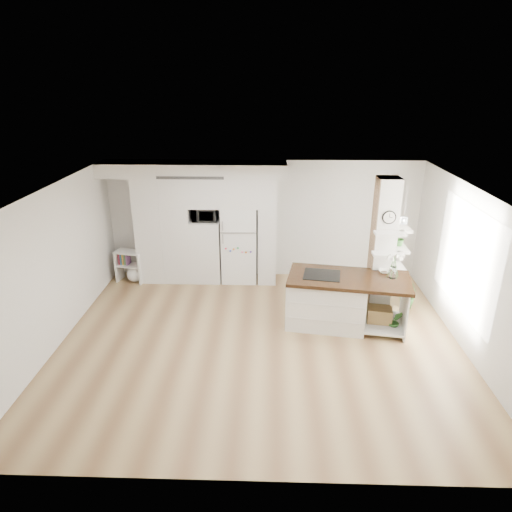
{
  "coord_description": "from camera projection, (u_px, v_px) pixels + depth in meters",
  "views": [
    {
      "loc": [
        0.16,
        -6.96,
        4.35
      ],
      "look_at": [
        -0.09,
        0.9,
        1.28
      ],
      "focal_mm": 32.0,
      "sensor_mm": 36.0,
      "label": 1
    }
  ],
  "objects": [
    {
      "name": "decor_bowl",
      "position": [
        384.0,
        271.0,
        8.48
      ],
      "size": [
        0.22,
        0.22,
        0.05
      ],
      "primitive_type": "imported",
      "color": "white",
      "rests_on": "column"
    },
    {
      "name": "pendant_light",
      "position": [
        365.0,
        226.0,
        7.39
      ],
      "size": [
        0.12,
        0.12,
        0.1
      ],
      "primitive_type": "cylinder",
      "color": "white",
      "rests_on": "room"
    },
    {
      "name": "refrigerator",
      "position": [
        239.0,
        244.0,
        10.27
      ],
      "size": [
        0.78,
        0.69,
        1.75
      ],
      "color": "white",
      "rests_on": "floor"
    },
    {
      "name": "floor_plant_b",
      "position": [
        407.0,
        296.0,
        9.18
      ],
      "size": [
        0.36,
        0.36,
        0.53
      ],
      "primitive_type": "imported",
      "rotation": [
        0.0,
        0.0,
        0.27
      ],
      "color": "#2F6628",
      "rests_on": "floor"
    },
    {
      "name": "shelf_plant",
      "position": [
        400.0,
        238.0,
        8.65
      ],
      "size": [
        0.27,
        0.23,
        0.3
      ],
      "primitive_type": "imported",
      "color": "#2F6628",
      "rests_on": "column"
    },
    {
      "name": "window",
      "position": [
        466.0,
        259.0,
        7.7
      ],
      "size": [
        0.0,
        2.4,
        2.4
      ],
      "primitive_type": "plane",
      "rotation": [
        1.57,
        0.0,
        -1.57
      ],
      "color": "white",
      "rests_on": "room"
    },
    {
      "name": "kitchen_island",
      "position": [
        333.0,
        299.0,
        8.49
      ],
      "size": [
        2.32,
        1.37,
        1.55
      ],
      "rotation": [
        0.0,
        0.0,
        -0.16
      ],
      "color": "white",
      "rests_on": "floor"
    },
    {
      "name": "room",
      "position": [
        260.0,
        243.0,
        7.4
      ],
      "size": [
        7.04,
        6.04,
        2.72
      ],
      "color": "white",
      "rests_on": "ground"
    },
    {
      "name": "floor_plant_a",
      "position": [
        395.0,
        322.0,
        8.29
      ],
      "size": [
        0.27,
        0.23,
        0.45
      ],
      "primitive_type": "imported",
      "rotation": [
        0.0,
        0.0,
        -0.12
      ],
      "color": "#2F6628",
      "rests_on": "floor"
    },
    {
      "name": "column",
      "position": [
        388.0,
        249.0,
        8.56
      ],
      "size": [
        0.69,
        0.9,
        2.7
      ],
      "color": "silver",
      "rests_on": "floor"
    },
    {
      "name": "cabinet_wall",
      "position": [
        197.0,
        216.0,
        10.05
      ],
      "size": [
        4.0,
        0.71,
        2.7
      ],
      "color": "white",
      "rests_on": "floor"
    },
    {
      "name": "bookshelf",
      "position": [
        132.0,
        268.0,
        10.37
      ],
      "size": [
        0.68,
        0.48,
        0.73
      ],
      "rotation": [
        0.0,
        0.0,
        -0.21
      ],
      "color": "white",
      "rests_on": "floor"
    },
    {
      "name": "floor",
      "position": [
        260.0,
        342.0,
        8.07
      ],
      "size": [
        7.0,
        6.0,
        0.01
      ],
      "primitive_type": "cube",
      "color": "tan",
      "rests_on": "ground"
    },
    {
      "name": "microwave",
      "position": [
        205.0,
        214.0,
        9.98
      ],
      "size": [
        0.54,
        0.37,
        0.3
      ],
      "primitive_type": "imported",
      "color": "#2D2D2D",
      "rests_on": "cabinet_wall"
    }
  ]
}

